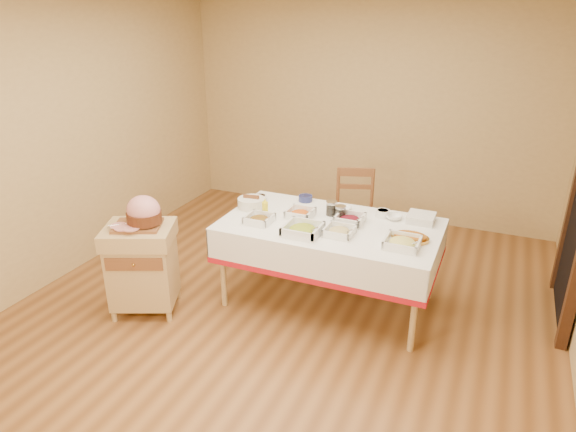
% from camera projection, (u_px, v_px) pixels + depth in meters
% --- Properties ---
extents(room_shell, '(5.00, 5.00, 5.00)m').
position_uv_depth(room_shell, '(283.00, 168.00, 3.98)').
color(room_shell, brown).
rests_on(room_shell, ground).
extents(dining_table, '(1.82, 1.02, 0.76)m').
position_uv_depth(dining_table, '(330.00, 241.00, 4.39)').
color(dining_table, tan).
rests_on(dining_table, ground).
extents(butcher_cart, '(0.69, 0.65, 0.79)m').
position_uv_depth(butcher_cart, '(142.00, 264.00, 4.33)').
color(butcher_cart, tan).
rests_on(butcher_cart, ground).
extents(dining_chair, '(0.52, 0.50, 0.92)m').
position_uv_depth(dining_chair, '(354.00, 213.00, 5.30)').
color(dining_chair, brown).
rests_on(dining_chair, ground).
extents(ham_on_board, '(0.40, 0.38, 0.26)m').
position_uv_depth(ham_on_board, '(143.00, 214.00, 4.17)').
color(ham_on_board, brown).
rests_on(ham_on_board, butcher_cart).
extents(serving_dish_a, '(0.22, 0.22, 0.10)m').
position_uv_depth(serving_dish_a, '(259.00, 219.00, 4.34)').
color(serving_dish_a, white).
rests_on(serving_dish_a, dining_table).
extents(serving_dish_b, '(0.29, 0.29, 0.12)m').
position_uv_depth(serving_dish_b, '(303.00, 229.00, 4.13)').
color(serving_dish_b, white).
rests_on(serving_dish_b, dining_table).
extents(serving_dish_c, '(0.23, 0.23, 0.09)m').
position_uv_depth(serving_dish_c, '(339.00, 231.00, 4.11)').
color(serving_dish_c, white).
rests_on(serving_dish_c, dining_table).
extents(serving_dish_d, '(0.26, 0.26, 0.10)m').
position_uv_depth(serving_dish_d, '(402.00, 242.00, 3.91)').
color(serving_dish_d, white).
rests_on(serving_dish_d, dining_table).
extents(serving_dish_e, '(0.23, 0.22, 0.11)m').
position_uv_depth(serving_dish_e, '(300.00, 213.00, 4.45)').
color(serving_dish_e, white).
rests_on(serving_dish_e, dining_table).
extents(serving_dish_f, '(0.24, 0.23, 0.11)m').
position_uv_depth(serving_dish_f, '(350.00, 219.00, 4.33)').
color(serving_dish_f, white).
rests_on(serving_dish_f, dining_table).
extents(small_bowl_left, '(0.12, 0.12, 0.06)m').
position_uv_depth(small_bowl_left, '(260.00, 198.00, 4.82)').
color(small_bowl_left, white).
rests_on(small_bowl_left, dining_table).
extents(small_bowl_mid, '(0.13, 0.13, 0.06)m').
position_uv_depth(small_bowl_mid, '(305.00, 198.00, 4.81)').
color(small_bowl_mid, navy).
rests_on(small_bowl_mid, dining_table).
extents(small_bowl_right, '(0.12, 0.12, 0.06)m').
position_uv_depth(small_bowl_right, '(383.00, 213.00, 4.46)').
color(small_bowl_right, white).
rests_on(small_bowl_right, dining_table).
extents(bowl_white_imported, '(0.14, 0.14, 0.03)m').
position_uv_depth(bowl_white_imported, '(344.00, 208.00, 4.61)').
color(bowl_white_imported, white).
rests_on(bowl_white_imported, dining_table).
extents(bowl_small_imported, '(0.17, 0.17, 0.04)m').
position_uv_depth(bowl_small_imported, '(394.00, 217.00, 4.41)').
color(bowl_small_imported, white).
rests_on(bowl_small_imported, dining_table).
extents(preserve_jar_left, '(0.10, 0.10, 0.13)m').
position_uv_depth(preserve_jar_left, '(331.00, 209.00, 4.49)').
color(preserve_jar_left, silver).
rests_on(preserve_jar_left, dining_table).
extents(preserve_jar_right, '(0.10, 0.10, 0.12)m').
position_uv_depth(preserve_jar_right, '(340.00, 213.00, 4.40)').
color(preserve_jar_right, silver).
rests_on(preserve_jar_right, dining_table).
extents(mustard_bottle, '(0.05, 0.05, 0.16)m').
position_uv_depth(mustard_bottle, '(265.00, 208.00, 4.46)').
color(mustard_bottle, yellow).
rests_on(mustard_bottle, dining_table).
extents(bread_basket, '(0.25, 0.25, 0.11)m').
position_uv_depth(bread_basket, '(251.00, 203.00, 4.66)').
color(bread_basket, silver).
rests_on(bread_basket, dining_table).
extents(plate_stack, '(0.22, 0.22, 0.07)m').
position_uv_depth(plate_stack, '(421.00, 218.00, 4.36)').
color(plate_stack, white).
rests_on(plate_stack, dining_table).
extents(brass_platter, '(0.30, 0.22, 0.04)m').
position_uv_depth(brass_platter, '(410.00, 237.00, 4.03)').
color(brass_platter, '#B68433').
rests_on(brass_platter, dining_table).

